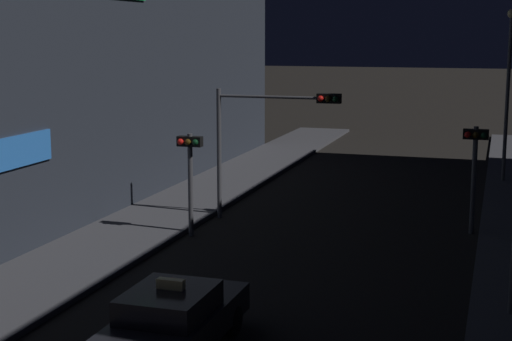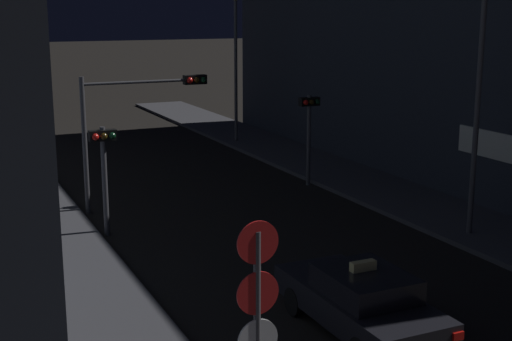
% 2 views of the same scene
% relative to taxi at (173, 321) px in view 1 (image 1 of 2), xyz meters
% --- Properties ---
extents(sidewalk_left, '(3.35, 50.10, 0.15)m').
position_rel_taxi_xyz_m(sidewalk_left, '(-5.17, 12.38, -0.66)').
color(sidewalk_left, '#424247').
rests_on(sidewalk_left, ground_plane).
extents(taxi, '(1.83, 4.46, 1.62)m').
position_rel_taxi_xyz_m(taxi, '(0.00, 0.00, 0.00)').
color(taxi, black).
rests_on(taxi, ground_plane).
extents(traffic_light_overhead, '(4.36, 0.42, 4.56)m').
position_rel_taxi_xyz_m(traffic_light_overhead, '(-1.46, 11.58, 2.63)').
color(traffic_light_overhead, '#47474C').
rests_on(traffic_light_overhead, ground_plane).
extents(traffic_light_left_kerb, '(0.80, 0.42, 3.32)m').
position_rel_taxi_xyz_m(traffic_light_left_kerb, '(-3.24, 8.92, 1.67)').
color(traffic_light_left_kerb, '#47474C').
rests_on(traffic_light_left_kerb, ground_plane).
extents(traffic_light_right_kerb, '(0.80, 0.42, 3.50)m').
position_rel_taxi_xyz_m(traffic_light_right_kerb, '(5.36, 11.94, 1.79)').
color(traffic_light_right_kerb, '#47474C').
rests_on(traffic_light_right_kerb, ground_plane).
extents(street_lamp_far_block, '(0.38, 0.38, 7.28)m').
position_rel_taxi_xyz_m(street_lamp_far_block, '(6.31, 21.21, 3.71)').
color(street_lamp_far_block, '#47474C').
rests_on(street_lamp_far_block, sidewalk_right).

